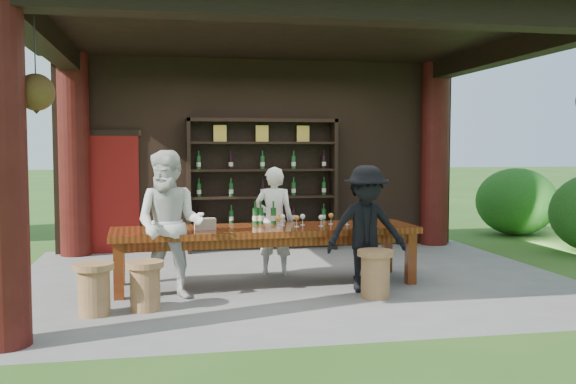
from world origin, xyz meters
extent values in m
plane|color=#2D5119|center=(0.00, 0.00, 0.00)|extent=(90.00, 90.00, 0.00)
cube|color=slate|center=(0.00, 0.00, -0.05)|extent=(7.40, 5.90, 0.10)
cube|color=black|center=(0.00, 2.75, 1.65)|extent=(7.00, 0.18, 3.30)
cube|color=maroon|center=(-2.60, 2.65, 1.00)|extent=(0.95, 0.06, 2.00)
cylinder|color=#380C0A|center=(-3.15, 2.55, 1.65)|extent=(0.50, 0.50, 3.30)
cylinder|color=#380C0A|center=(3.15, 2.55, 1.65)|extent=(0.50, 0.50, 3.30)
cube|color=black|center=(0.00, -2.40, 3.15)|extent=(6.70, 0.35, 0.35)
cube|color=black|center=(-3.15, 0.00, 3.15)|extent=(0.30, 5.20, 0.30)
cube|color=black|center=(3.15, 0.00, 3.15)|extent=(0.30, 5.20, 0.30)
cube|color=black|center=(0.00, 0.00, 3.40)|extent=(7.50, 6.00, 0.20)
cylinder|color=black|center=(-2.85, -2.20, 2.62)|extent=(0.01, 0.01, 0.75)
cone|color=black|center=(-2.85, -2.20, 2.17)|extent=(0.32, 0.32, 0.18)
sphere|color=#1E5919|center=(-2.85, -2.20, 2.28)|extent=(0.34, 0.34, 0.34)
cube|color=#4E1E0B|center=(-0.43, -0.30, 0.71)|extent=(3.96, 1.18, 0.08)
cube|color=#4E1E0B|center=(-0.43, -0.30, 0.61)|extent=(3.75, 1.02, 0.12)
cube|color=#4E1E0B|center=(-2.25, -0.78, 0.34)|extent=(0.13, 0.13, 0.67)
cube|color=#4E1E0B|center=(1.43, -0.62, 0.34)|extent=(0.13, 0.13, 0.67)
cube|color=#4E1E0B|center=(-2.28, 0.02, 0.34)|extent=(0.13, 0.13, 0.67)
cube|color=#4E1E0B|center=(1.39, 0.18, 0.34)|extent=(0.13, 0.13, 0.67)
cylinder|color=#8F5F39|center=(-1.93, -1.36, 0.24)|extent=(0.32, 0.32, 0.48)
cylinder|color=#8F5F39|center=(-1.93, -1.36, 0.51)|extent=(0.41, 0.41, 0.06)
cylinder|color=#8F5F39|center=(0.73, -1.27, 0.25)|extent=(0.34, 0.34, 0.50)
cylinder|color=#8F5F39|center=(0.73, -1.27, 0.53)|extent=(0.43, 0.43, 0.07)
cylinder|color=#8F5F39|center=(-2.46, -1.46, 0.24)|extent=(0.33, 0.33, 0.49)
cylinder|color=#8F5F39|center=(-2.46, -1.46, 0.52)|extent=(0.42, 0.42, 0.07)
imported|color=white|center=(-0.21, 0.34, 0.75)|extent=(0.63, 0.50, 1.51)
imported|color=silver|center=(-1.65, -0.83, 0.87)|extent=(1.01, 0.89, 1.75)
imported|color=black|center=(0.73, -0.92, 0.78)|extent=(1.01, 0.59, 1.56)
cube|color=#BF6672|center=(-1.21, -0.41, 0.82)|extent=(0.27, 0.19, 0.14)
ellipsoid|color=#194C14|center=(5.30, 3.40, 0.58)|extent=(1.60, 1.60, 1.36)
camera|label=1|loc=(-1.72, -8.42, 1.78)|focal=40.00mm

